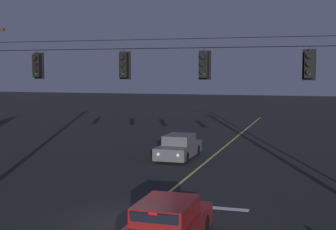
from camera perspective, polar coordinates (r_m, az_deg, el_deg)
ground_plane at (r=16.83m, az=-4.38°, el=-12.53°), size 180.00×180.00×0.00m
lane_centre_stripe at (r=25.46m, az=3.29°, el=-6.43°), size 0.14×60.00×0.01m
stop_bar_paint at (r=18.79m, az=4.20°, el=-10.63°), size 3.40×0.36×0.01m
signal_span_assembly at (r=19.21m, az=-0.87°, el=1.38°), size 17.70×0.32×7.39m
traffic_light_leftmost at (r=21.47m, az=-15.04°, el=5.58°), size 0.48×0.41×1.22m
traffic_light_left_inner at (r=19.67m, az=-5.20°, el=5.79°), size 0.48×0.41×1.22m
traffic_light_centre at (r=18.69m, az=4.21°, el=5.84°), size 0.48×0.41×1.22m
traffic_light_right_inner at (r=18.24m, az=16.13°, el=5.67°), size 0.48×0.41×1.22m
car_waiting_near_lane at (r=14.52m, az=-0.13°, el=-12.73°), size 1.80×4.33×1.39m
car_oncoming_lead at (r=28.71m, az=1.26°, el=-3.79°), size 1.80×4.42×1.39m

